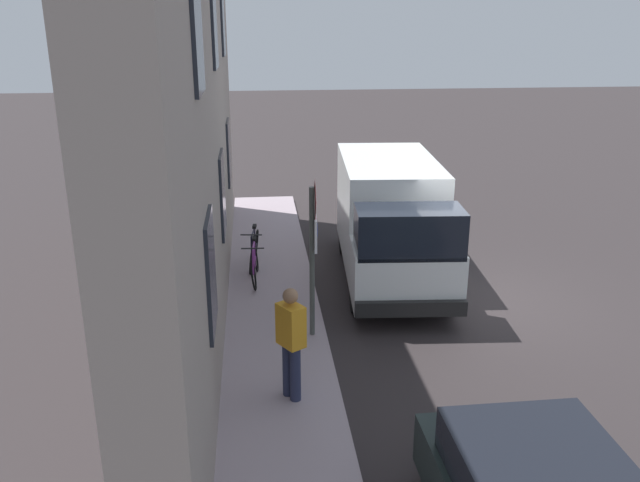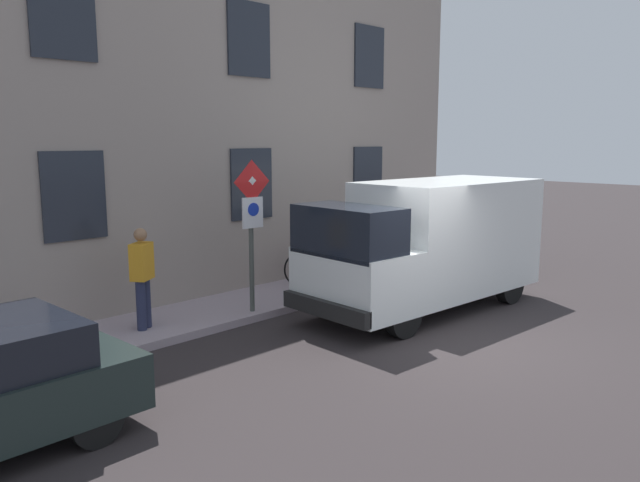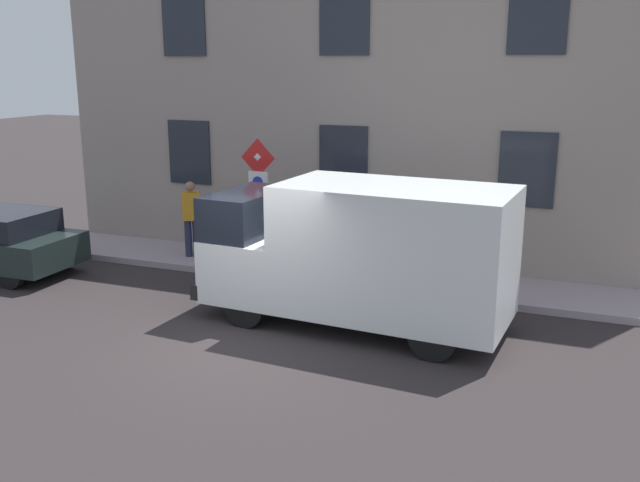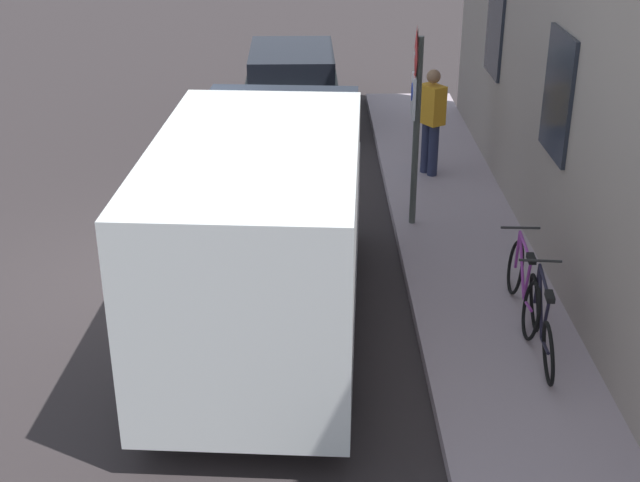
{
  "view_description": "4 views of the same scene",
  "coord_description": "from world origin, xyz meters",
  "px_view_note": "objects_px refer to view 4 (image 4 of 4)",
  "views": [
    {
      "loc": [
        4.34,
        11.61,
        5.42
      ],
      "look_at": [
        3.09,
        -0.48,
        1.25
      ],
      "focal_mm": 36.84,
      "sensor_mm": 36.0,
      "label": 1
    },
    {
      "loc": [
        -5.31,
        8.54,
        3.31
      ],
      "look_at": [
        2.73,
        0.18,
        1.41
      ],
      "focal_mm": 34.98,
      "sensor_mm": 36.0,
      "label": 2
    },
    {
      "loc": [
        -9.54,
        -5.1,
        4.44
      ],
      "look_at": [
        2.1,
        -0.55,
        1.27
      ],
      "focal_mm": 39.6,
      "sensor_mm": 36.0,
      "label": 3
    },
    {
      "loc": [
        1.94,
        -10.18,
        5.25
      ],
      "look_at": [
        2.06,
        -1.18,
        1.02
      ],
      "focal_mm": 49.34,
      "sensor_mm": 36.0,
      "label": 4
    }
  ],
  "objects_px": {
    "pedestrian": "(431,118)",
    "bicycle_purple": "(523,285)",
    "parked_hatchback": "(292,80)",
    "sign_post_stacked": "(415,100)",
    "bicycle_black": "(541,323)",
    "delivery_van": "(264,229)"
  },
  "relations": [
    {
      "from": "delivery_van",
      "to": "parked_hatchback",
      "type": "height_order",
      "value": "delivery_van"
    },
    {
      "from": "bicycle_purple",
      "to": "pedestrian",
      "type": "height_order",
      "value": "pedestrian"
    },
    {
      "from": "delivery_van",
      "to": "bicycle_purple",
      "type": "relative_size",
      "value": 3.18
    },
    {
      "from": "parked_hatchback",
      "to": "pedestrian",
      "type": "relative_size",
      "value": 2.34
    },
    {
      "from": "bicycle_purple",
      "to": "bicycle_black",
      "type": "bearing_deg",
      "value": -177.17
    },
    {
      "from": "bicycle_black",
      "to": "bicycle_purple",
      "type": "relative_size",
      "value": 1.0
    },
    {
      "from": "sign_post_stacked",
      "to": "bicycle_black",
      "type": "height_order",
      "value": "sign_post_stacked"
    },
    {
      "from": "bicycle_black",
      "to": "pedestrian",
      "type": "height_order",
      "value": "pedestrian"
    },
    {
      "from": "parked_hatchback",
      "to": "pedestrian",
      "type": "bearing_deg",
      "value": -148.62
    },
    {
      "from": "pedestrian",
      "to": "bicycle_purple",
      "type": "bearing_deg",
      "value": -116.43
    },
    {
      "from": "bicycle_black",
      "to": "parked_hatchback",
      "type": "bearing_deg",
      "value": 22.88
    },
    {
      "from": "sign_post_stacked",
      "to": "parked_hatchback",
      "type": "xyz_separation_m",
      "value": [
        -1.76,
        5.62,
        -1.21
      ]
    },
    {
      "from": "bicycle_purple",
      "to": "pedestrian",
      "type": "distance_m",
      "value": 4.64
    },
    {
      "from": "sign_post_stacked",
      "to": "delivery_van",
      "type": "xyz_separation_m",
      "value": [
        -1.92,
        -2.84,
        -0.61
      ]
    },
    {
      "from": "sign_post_stacked",
      "to": "delivery_van",
      "type": "distance_m",
      "value": 3.48
    },
    {
      "from": "parked_hatchback",
      "to": "bicycle_purple",
      "type": "relative_size",
      "value": 2.34
    },
    {
      "from": "sign_post_stacked",
      "to": "bicycle_purple",
      "type": "bearing_deg",
      "value": -68.63
    },
    {
      "from": "delivery_van",
      "to": "parked_hatchback",
      "type": "distance_m",
      "value": 8.48
    },
    {
      "from": "delivery_van",
      "to": "pedestrian",
      "type": "xyz_separation_m",
      "value": [
        2.44,
        4.81,
        -0.26
      ]
    },
    {
      "from": "parked_hatchback",
      "to": "pedestrian",
      "type": "xyz_separation_m",
      "value": [
        2.28,
        -3.65,
        0.34
      ]
    },
    {
      "from": "bicycle_black",
      "to": "pedestrian",
      "type": "distance_m",
      "value": 5.49
    },
    {
      "from": "delivery_van",
      "to": "pedestrian",
      "type": "relative_size",
      "value": 3.17
    }
  ]
}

